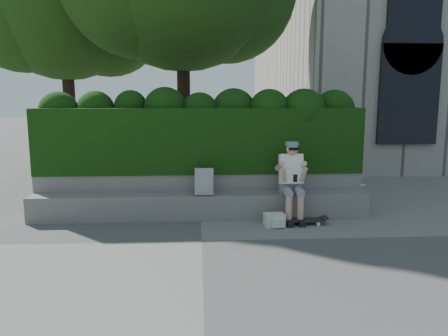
{
  "coord_description": "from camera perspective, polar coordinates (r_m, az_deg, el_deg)",
  "views": [
    {
      "loc": [
        -0.04,
        -6.34,
        2.17
      ],
      "look_at": [
        0.4,
        1.0,
        0.95
      ],
      "focal_mm": 35.0,
      "sensor_mm": 36.0,
      "label": 1
    }
  ],
  "objects": [
    {
      "name": "person",
      "position": [
        7.72,
        8.81,
        -1.28
      ],
      "size": [
        0.4,
        0.76,
        1.38
      ],
      "color": "gray",
      "rests_on": "ground"
    },
    {
      "name": "backpack_plaid",
      "position": [
        7.64,
        -2.6,
        -1.8
      ],
      "size": [
        0.33,
        0.19,
        0.47
      ],
      "primitive_type": "cube",
      "rotation": [
        0.0,
        0.0,
        -0.06
      ],
      "color": "silver",
      "rests_on": "bench_ledge"
    },
    {
      "name": "ground",
      "position": [
        6.7,
        -2.94,
        -9.49
      ],
      "size": [
        80.0,
        80.0,
        0.0
      ],
      "primitive_type": "plane",
      "color": "slate",
      "rests_on": "ground"
    },
    {
      "name": "backpack_ground",
      "position": [
        7.43,
        6.58,
        -6.75
      ],
      "size": [
        0.36,
        0.27,
        0.22
      ],
      "primitive_type": "cube",
      "rotation": [
        0.0,
        0.0,
        0.1
      ],
      "color": "beige",
      "rests_on": "ground"
    },
    {
      "name": "hedge",
      "position": [
        8.33,
        -3.15,
        3.76
      ],
      "size": [
        6.0,
        1.0,
        1.2
      ],
      "primitive_type": "cube",
      "color": "black",
      "rests_on": "planter_wall"
    },
    {
      "name": "skateboard",
      "position": [
        7.6,
        9.86,
        -6.74
      ],
      "size": [
        0.86,
        0.22,
        0.09
      ],
      "rotation": [
        0.0,
        0.0,
        0.01
      ],
      "color": "black",
      "rests_on": "ground"
    },
    {
      "name": "bench_ledge",
      "position": [
        7.84,
        -3.04,
        -4.97
      ],
      "size": [
        6.0,
        0.45,
        0.45
      ],
      "primitive_type": "cube",
      "color": "gray",
      "rests_on": "ground"
    },
    {
      "name": "planter_wall",
      "position": [
        8.26,
        -3.08,
        -3.14
      ],
      "size": [
        6.0,
        0.5,
        0.75
      ],
      "primitive_type": "cube",
      "color": "gray",
      "rests_on": "ground"
    }
  ]
}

